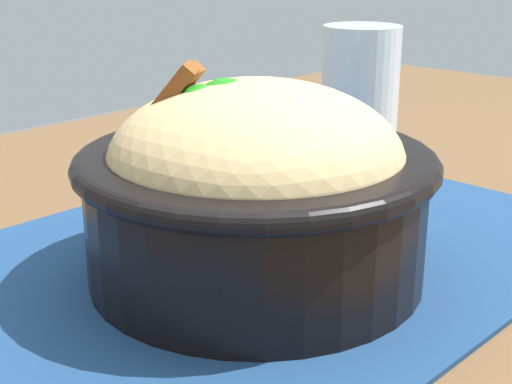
# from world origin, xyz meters

# --- Properties ---
(table) EXTENTS (1.38, 0.79, 0.70)m
(table) POSITION_xyz_m (0.00, 0.00, 0.63)
(table) COLOR brown
(table) RESTS_ON ground_plane
(placemat) EXTENTS (0.45, 0.31, 0.00)m
(placemat) POSITION_xyz_m (-0.03, -0.00, 0.70)
(placemat) COLOR navy
(placemat) RESTS_ON table
(bowl) EXTENTS (0.20, 0.20, 0.12)m
(bowl) POSITION_xyz_m (-0.04, -0.02, 0.76)
(bowl) COLOR black
(bowl) RESTS_ON placemat
(fork) EXTENTS (0.03, 0.13, 0.00)m
(fork) POSITION_xyz_m (0.07, 0.02, 0.71)
(fork) COLOR silver
(fork) RESTS_ON placemat
(drinking_glass) EXTENTS (0.07, 0.07, 0.11)m
(drinking_glass) POSITION_xyz_m (0.23, 0.10, 0.75)
(drinking_glass) COLOR silver
(drinking_glass) RESTS_ON table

